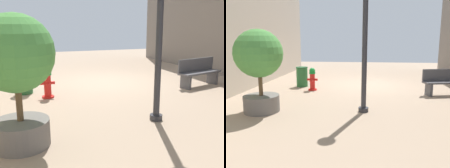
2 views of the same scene
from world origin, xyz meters
The scene contains 6 objects.
ground_plane centered at (0.00, 0.00, 0.00)m, with size 23.40×23.40×0.00m, color tan.
fire_hydrant centered at (2.29, 1.41, 0.46)m, with size 0.43×0.41×0.91m.
bench_near centered at (-2.79, 1.66, 0.50)m, with size 1.81×0.83×0.95m.
planter_tree centered at (3.08, 4.38, 1.39)m, with size 1.31×1.31×2.28m.
street_lamp centered at (0.23, 4.08, 2.37)m, with size 0.36×0.36×3.80m.
trash_bin centered at (2.92, 0.68, 0.43)m, with size 0.51×0.51×0.86m.
Camera 2 is at (0.25, 10.32, 1.94)m, focal length 36.64 mm.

